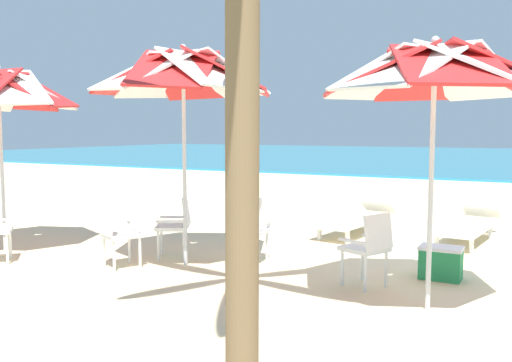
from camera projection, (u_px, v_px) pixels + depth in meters
The scene contains 11 objects.
ground_plane at pixel (440, 256), 7.81m from camera, with size 80.00×80.00×0.00m, color beige.
surf_foam at pixel (499, 183), 18.38m from camera, with size 80.00×0.70×0.01m, color white.
beach_umbrella_0 at pixel (434, 73), 5.26m from camera, with size 2.30×2.30×2.70m.
plastic_chair_0 at pixel (369, 245), 6.20m from camera, with size 0.60×0.59×0.87m.
beach_umbrella_1 at pixel (183, 75), 7.06m from camera, with size 2.40×2.40×2.91m.
plastic_chair_1 at pixel (116, 231), 7.07m from camera, with size 0.59×0.61×0.87m.
plastic_chair_2 at pixel (252, 226), 7.43m from camera, with size 0.49×0.51×0.87m.
plastic_chair_3 at pixel (177, 223), 7.66m from camera, with size 0.62×0.61×0.87m.
sun_lounger_1 at pixel (468, 224), 8.84m from camera, with size 0.89×2.21×0.62m.
sun_lounger_2 at pixel (356, 218), 9.46m from camera, with size 0.94×2.21×0.62m.
cooler_box at pixel (441, 262), 6.59m from camera, with size 0.50×0.34×0.40m.
Camera 1 is at (1.24, -8.02, 1.80)m, focal length 38.20 mm.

